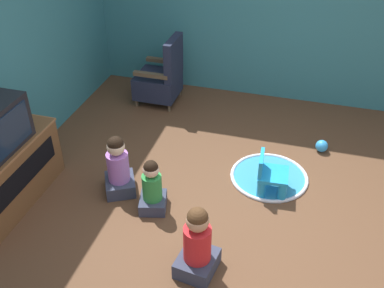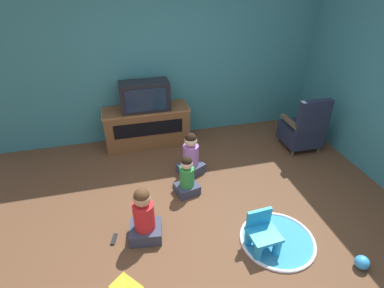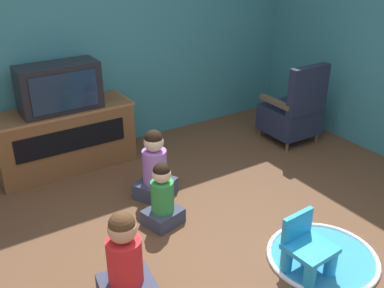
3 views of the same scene
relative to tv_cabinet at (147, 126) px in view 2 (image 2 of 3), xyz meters
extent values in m
plane|color=brown|center=(0.47, -2.08, -0.33)|extent=(30.00, 30.00, 0.00)
cube|color=teal|center=(0.27, 0.31, 1.01)|extent=(5.59, 0.12, 2.68)
cube|color=brown|center=(0.00, 0.00, -0.01)|extent=(1.34, 0.46, 0.64)
cube|color=#90603A|center=(0.00, 0.00, 0.30)|extent=(1.36, 0.47, 0.02)
cube|color=black|center=(0.00, -0.23, 0.06)|extent=(1.07, 0.01, 0.23)
cube|color=black|center=(0.00, -0.03, 0.53)|extent=(0.75, 0.32, 0.45)
cube|color=#142338|center=(0.00, -0.20, 0.53)|extent=(0.62, 0.02, 0.35)
cylinder|color=brown|center=(2.61, -0.48, -0.28)|extent=(0.04, 0.04, 0.10)
cylinder|color=brown|center=(2.16, -0.48, -0.28)|extent=(0.04, 0.04, 0.10)
cylinder|color=brown|center=(2.61, -0.95, -0.28)|extent=(0.04, 0.04, 0.10)
cylinder|color=brown|center=(2.15, -0.94, -0.28)|extent=(0.04, 0.04, 0.10)
cube|color=#1E2338|center=(2.38, -0.71, -0.08)|extent=(0.54, 0.55, 0.30)
cube|color=#1E2338|center=(2.38, -0.95, 0.33)|extent=(0.51, 0.10, 0.53)
cube|color=brown|center=(2.61, -0.72, 0.17)|extent=(0.07, 0.47, 0.05)
cube|color=brown|center=(2.15, -0.71, 0.17)|extent=(0.07, 0.47, 0.05)
cylinder|color=#1E99DB|center=(0.80, -2.58, -0.21)|extent=(0.09, 0.09, 0.24)
cylinder|color=#1E99DB|center=(1.03, -2.56, -0.21)|extent=(0.09, 0.09, 0.24)
cylinder|color=#1E99DB|center=(0.79, -2.37, -0.21)|extent=(0.09, 0.09, 0.24)
cylinder|color=#1E99DB|center=(1.01, -2.36, -0.21)|extent=(0.09, 0.09, 0.24)
cube|color=#1E99DB|center=(0.91, -2.47, -0.11)|extent=(0.33, 0.32, 0.04)
cube|color=#1E99DB|center=(0.90, -2.33, 0.01)|extent=(0.28, 0.06, 0.20)
cylinder|color=teal|center=(1.12, -2.41, -0.33)|extent=(0.82, 0.82, 0.01)
torus|color=silver|center=(1.12, -2.41, -0.32)|extent=(0.83, 0.83, 0.04)
cube|color=#33384C|center=(0.50, -0.97, -0.26)|extent=(0.43, 0.41, 0.15)
cylinder|color=#A566BF|center=(0.50, -0.97, -0.03)|extent=(0.22, 0.22, 0.31)
sphere|color=beige|center=(0.50, -0.97, 0.21)|extent=(0.18, 0.18, 0.18)
sphere|color=black|center=(0.50, -0.97, 0.24)|extent=(0.16, 0.16, 0.16)
cube|color=#33384C|center=(-0.28, -2.00, -0.26)|extent=(0.39, 0.35, 0.15)
cylinder|color=red|center=(-0.28, -2.00, -0.02)|extent=(0.23, 0.23, 0.33)
sphere|color=tan|center=(-0.28, -2.00, 0.23)|extent=(0.18, 0.18, 0.18)
sphere|color=#472D19|center=(-0.28, -2.00, 0.27)|extent=(0.17, 0.17, 0.17)
cube|color=#33384C|center=(0.34, -1.38, -0.27)|extent=(0.34, 0.31, 0.13)
cylinder|color=#2D8C3F|center=(0.34, -1.38, -0.07)|extent=(0.19, 0.19, 0.27)
sphere|color=beige|center=(0.34, -1.38, 0.14)|extent=(0.15, 0.15, 0.15)
sphere|color=black|center=(0.34, -1.38, 0.16)|extent=(0.14, 0.14, 0.14)
sphere|color=#3399E5|center=(1.78, -2.92, -0.26)|extent=(0.14, 0.14, 0.14)
cube|color=gold|center=(-0.53, -2.58, -0.32)|extent=(0.33, 0.34, 0.02)
cube|color=black|center=(-0.63, -1.96, -0.32)|extent=(0.08, 0.16, 0.02)
camera|label=1|loc=(-2.70, -2.65, 2.69)|focal=42.00mm
camera|label=2|loc=(-0.34, -4.37, 2.32)|focal=28.00mm
camera|label=3|loc=(-1.12, -4.12, 1.89)|focal=42.00mm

